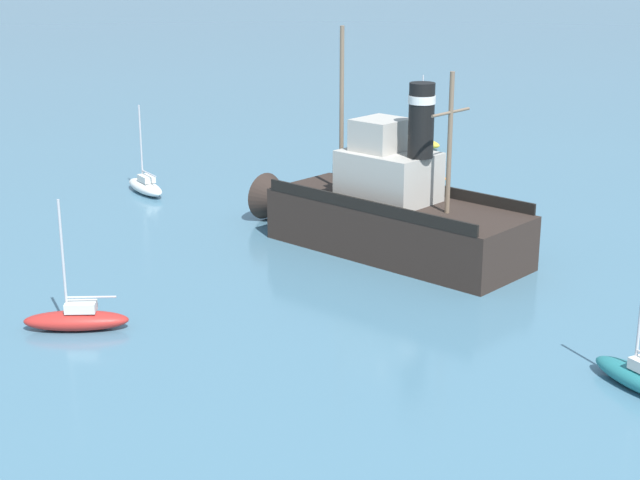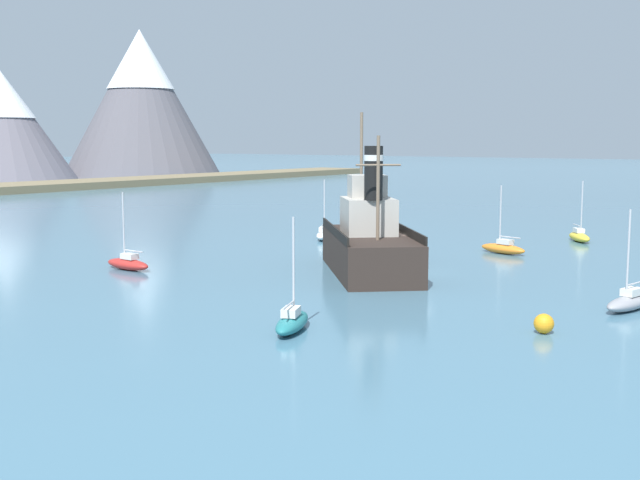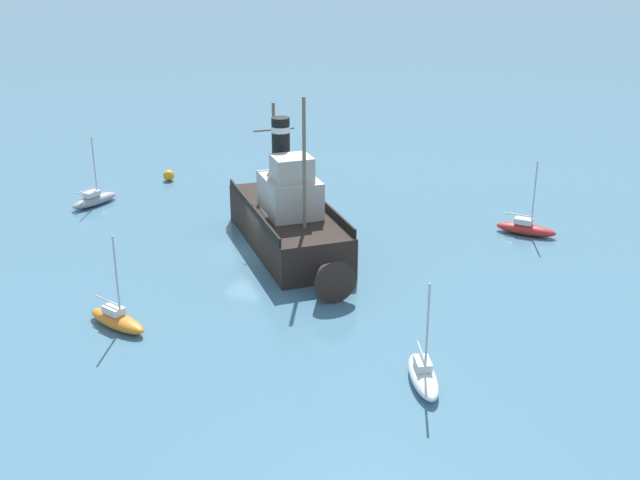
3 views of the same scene
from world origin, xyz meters
TOP-DOWN VIEW (x-y plane):
  - ground_plane at (0.00, 0.00)m, footprint 600.00×600.00m
  - old_tugboat at (-1.31, 2.25)m, footprint 12.87×12.25m
  - sailboat_red at (-9.70, 14.83)m, footprint 1.27×3.85m
  - sailboat_grey at (-3.37, -14.09)m, footprint 3.94×1.82m
  - sailboat_white at (10.14, 14.00)m, footprint 3.87×2.76m
  - sailboat_orange at (11.13, -1.29)m, footprint 2.04×3.96m
  - sailboat_teal at (-16.30, -3.62)m, footprint 3.91×2.58m
  - mooring_buoy at (-10.34, -12.51)m, footprint 0.85×0.85m

SIDE VIEW (x-z plane):
  - ground_plane at x=0.00m, z-range 0.00..0.00m
  - sailboat_red at x=-9.70m, z-range -2.02..2.88m
  - sailboat_grey at x=-3.37m, z-range -2.02..2.88m
  - sailboat_white at x=10.14m, z-range -2.02..2.88m
  - sailboat_orange at x=11.13m, z-range -2.02..2.88m
  - sailboat_teal at x=-16.30m, z-range -2.02..2.88m
  - mooring_buoy at x=-10.34m, z-range 0.00..0.85m
  - old_tugboat at x=-1.31m, z-range -3.12..6.78m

